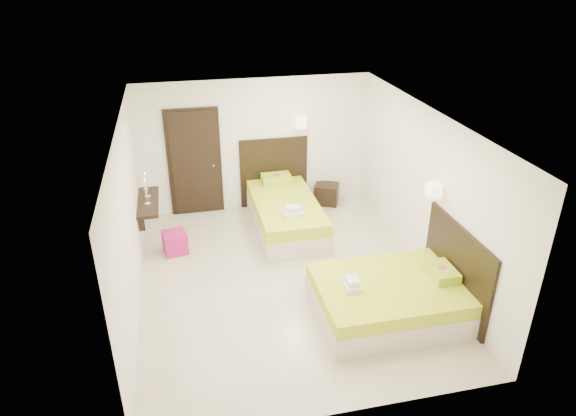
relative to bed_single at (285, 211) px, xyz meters
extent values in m
plane|color=beige|center=(-0.35, -1.70, -0.34)|extent=(5.50, 5.50, 0.00)
cube|color=beige|center=(0.00, -0.08, -0.16)|extent=(1.14, 2.27, 0.36)
cube|color=#A2B81D|center=(0.00, -0.08, 0.14)|extent=(1.12, 2.25, 0.23)
cube|color=black|center=(0.00, 1.02, 0.37)|extent=(1.36, 0.05, 1.42)
cube|color=#A2C323|center=(0.00, 0.77, 0.33)|extent=(0.57, 0.39, 0.16)
cylinder|color=#DE3460|center=(0.00, 0.77, 0.41)|extent=(0.14, 0.14, 0.00)
cube|color=silver|center=(0.00, -0.71, 0.30)|extent=(0.34, 0.25, 0.09)
cube|color=silver|center=(0.00, -0.71, 0.39)|extent=(0.26, 0.19, 0.09)
cube|color=#EEE6C3|center=(0.50, 0.87, 1.42)|extent=(0.20, 0.20, 0.23)
cylinder|color=#2D2116|center=(0.50, 0.95, 1.42)|extent=(0.03, 0.16, 0.03)
cube|color=beige|center=(0.87, -2.89, -0.17)|extent=(2.05, 1.54, 0.33)
cube|color=#A2B81D|center=(0.87, -2.89, 0.09)|extent=(2.03, 1.52, 0.21)
cube|color=black|center=(1.87, -2.89, 0.30)|extent=(0.05, 1.74, 1.28)
cube|color=#A2C323|center=(1.64, -2.89, 0.27)|extent=(0.35, 0.51, 0.14)
cylinder|color=#DE3460|center=(1.64, -2.89, 0.34)|extent=(0.12, 0.12, 0.00)
cube|color=silver|center=(0.31, -2.89, 0.24)|extent=(0.23, 0.31, 0.08)
cube|color=silver|center=(0.31, -2.89, 0.32)|extent=(0.17, 0.23, 0.08)
cube|color=#EEE6C3|center=(1.72, -2.25, 1.25)|extent=(0.18, 0.18, 0.21)
cylinder|color=#2D2116|center=(1.80, -2.25, 1.25)|extent=(0.16, 0.03, 0.03)
cube|color=black|center=(1.06, 0.83, -0.13)|extent=(0.60, 0.57, 0.41)
cube|color=#A1155F|center=(-2.04, -0.48, -0.15)|extent=(0.45, 0.45, 0.38)
cube|color=black|center=(-1.55, 1.01, 0.71)|extent=(1.02, 0.06, 2.14)
cube|color=black|center=(-1.55, 0.98, 0.71)|extent=(0.88, 0.04, 2.06)
cylinder|color=silver|center=(-1.20, 0.94, 0.66)|extent=(0.03, 0.10, 0.03)
cube|color=black|center=(-2.43, -0.10, 0.48)|extent=(0.35, 1.20, 0.06)
cube|color=black|center=(-2.54, -0.55, 0.33)|extent=(0.10, 0.04, 0.30)
cube|color=black|center=(-2.54, 0.35, 0.33)|extent=(0.10, 0.04, 0.30)
cylinder|color=silver|center=(-2.43, -0.25, 0.52)|extent=(0.10, 0.10, 0.02)
cylinder|color=silver|center=(-2.43, -0.25, 0.64)|extent=(0.02, 0.02, 0.22)
cone|color=silver|center=(-2.43, -0.25, 0.77)|extent=(0.07, 0.07, 0.04)
cylinder|color=white|center=(-2.43, -0.25, 0.87)|extent=(0.02, 0.02, 0.15)
sphere|color=#FFB23F|center=(-2.43, -0.25, 0.95)|extent=(0.02, 0.02, 0.02)
cylinder|color=silver|center=(-2.43, 0.05, 0.52)|extent=(0.10, 0.10, 0.02)
cylinder|color=silver|center=(-2.43, 0.05, 0.64)|extent=(0.02, 0.02, 0.22)
cone|color=silver|center=(-2.43, 0.05, 0.77)|extent=(0.07, 0.07, 0.04)
cylinder|color=white|center=(-2.43, 0.05, 0.87)|extent=(0.02, 0.02, 0.15)
sphere|color=#FFB23F|center=(-2.43, 0.05, 0.95)|extent=(0.02, 0.02, 0.02)
camera|label=1|loc=(-1.82, -8.37, 4.30)|focal=32.00mm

